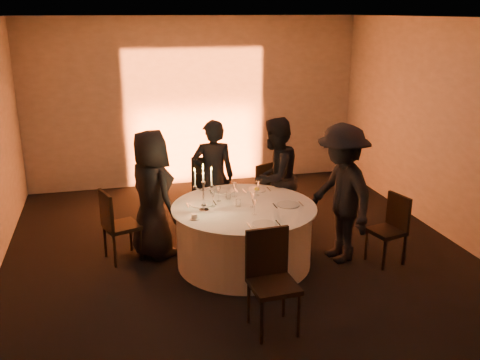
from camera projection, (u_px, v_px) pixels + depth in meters
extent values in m
plane|color=black|center=(244.00, 263.00, 6.83)|extent=(7.00, 7.00, 0.00)
plane|color=white|center=(244.00, 18.00, 5.92)|extent=(7.00, 7.00, 0.00)
plane|color=#A7A39B|center=(195.00, 102.00, 9.61)|extent=(7.00, 0.00, 7.00)
plane|color=#A7A39B|center=(394.00, 292.00, 3.14)|extent=(7.00, 0.00, 7.00)
plane|color=#A7A39B|center=(463.00, 135.00, 7.08)|extent=(0.00, 7.00, 7.00)
cube|color=black|center=(200.00, 184.00, 9.77)|extent=(0.25, 0.12, 0.10)
cylinder|color=black|center=(244.00, 262.00, 6.83)|extent=(0.60, 0.60, 0.03)
cylinder|color=black|center=(244.00, 236.00, 6.72)|extent=(0.20, 0.20, 0.75)
cylinder|color=white|center=(244.00, 236.00, 6.72)|extent=(1.68, 1.68, 0.75)
cylinder|color=white|center=(244.00, 207.00, 6.60)|extent=(1.80, 1.80, 0.02)
cube|color=black|center=(122.00, 226.00, 6.81)|extent=(0.52, 0.52, 0.05)
cube|color=black|center=(106.00, 211.00, 6.64)|extent=(0.17, 0.40, 0.47)
cylinder|color=black|center=(141.00, 245.00, 6.83)|extent=(0.04, 0.04, 0.44)
cylinder|color=black|center=(131.00, 235.00, 7.11)|extent=(0.04, 0.04, 0.44)
cylinder|color=black|center=(115.00, 251.00, 6.65)|extent=(0.04, 0.04, 0.44)
cylinder|color=black|center=(105.00, 241.00, 6.93)|extent=(0.04, 0.04, 0.44)
cube|color=black|center=(207.00, 189.00, 8.02)|extent=(0.52, 0.52, 0.05)
cube|color=black|center=(208.00, 175.00, 7.73)|extent=(0.47, 0.10, 0.54)
cylinder|color=black|center=(219.00, 201.00, 8.31)|extent=(0.04, 0.04, 0.50)
cylinder|color=black|center=(194.00, 202.00, 8.26)|extent=(0.04, 0.04, 0.50)
cylinder|color=black|center=(222.00, 210.00, 7.93)|extent=(0.04, 0.04, 0.50)
cylinder|color=black|center=(195.00, 211.00, 7.88)|extent=(0.04, 0.04, 0.50)
cube|color=black|center=(259.00, 192.00, 8.11)|extent=(0.54, 0.54, 0.05)
cube|color=black|center=(267.00, 179.00, 7.90)|extent=(0.39, 0.20, 0.47)
cylinder|color=black|center=(260.00, 201.00, 8.42)|extent=(0.04, 0.04, 0.44)
cylinder|color=black|center=(243.00, 205.00, 8.21)|extent=(0.04, 0.04, 0.44)
cylinder|color=black|center=(275.00, 207.00, 8.15)|extent=(0.04, 0.04, 0.44)
cylinder|color=black|center=(257.00, 212.00, 7.95)|extent=(0.04, 0.04, 0.44)
cube|color=black|center=(386.00, 231.00, 6.73)|extent=(0.47, 0.47, 0.05)
cube|color=black|center=(399.00, 211.00, 6.73)|extent=(0.13, 0.38, 0.44)
cylinder|color=black|center=(366.00, 245.00, 6.86)|extent=(0.04, 0.04, 0.41)
cylinder|color=black|center=(384.00, 255.00, 6.58)|extent=(0.04, 0.04, 0.41)
cylinder|color=black|center=(386.00, 240.00, 7.00)|extent=(0.04, 0.04, 0.41)
cylinder|color=black|center=(404.00, 249.00, 6.73)|extent=(0.04, 0.04, 0.41)
cube|color=black|center=(274.00, 286.00, 5.26)|extent=(0.48, 0.48, 0.05)
cube|color=black|center=(267.00, 252.00, 5.36)|extent=(0.45, 0.07, 0.51)
cylinder|color=black|center=(262.00, 322.00, 5.10)|extent=(0.04, 0.04, 0.48)
cylinder|color=black|center=(299.00, 315.00, 5.21)|extent=(0.04, 0.04, 0.48)
cylinder|color=black|center=(249.00, 302.00, 5.45)|extent=(0.04, 0.04, 0.48)
cylinder|color=black|center=(284.00, 296.00, 5.56)|extent=(0.04, 0.04, 0.48)
imported|color=black|center=(152.00, 194.00, 6.82)|extent=(0.84, 0.97, 1.68)
imported|color=black|center=(213.00, 177.00, 7.58)|extent=(0.65, 0.47, 1.65)
imported|color=black|center=(275.00, 178.00, 7.47)|extent=(1.05, 1.02, 1.70)
imported|color=black|center=(341.00, 194.00, 6.69)|extent=(0.81, 1.23, 1.78)
cylinder|color=white|center=(201.00, 204.00, 6.66)|extent=(0.30, 0.30, 0.01)
cube|color=silver|center=(188.00, 205.00, 6.62)|extent=(0.01, 0.17, 0.01)
cube|color=silver|center=(215.00, 203.00, 6.70)|extent=(0.02, 0.17, 0.01)
cylinder|color=white|center=(224.00, 191.00, 7.13)|extent=(0.28, 0.28, 0.01)
cube|color=silver|center=(211.00, 192.00, 7.09)|extent=(0.02, 0.17, 0.01)
cube|color=silver|center=(236.00, 190.00, 7.17)|extent=(0.01, 0.17, 0.01)
cylinder|color=white|center=(257.00, 190.00, 7.17)|extent=(0.25, 0.25, 0.01)
cube|color=silver|center=(244.00, 191.00, 7.13)|extent=(0.02, 0.17, 0.01)
cube|color=silver|center=(269.00, 189.00, 7.21)|extent=(0.02, 0.17, 0.01)
sphere|color=yellow|center=(257.00, 187.00, 7.16)|extent=(0.07, 0.07, 0.07)
cylinder|color=white|center=(288.00, 205.00, 6.63)|extent=(0.28, 0.28, 0.01)
cube|color=silver|center=(275.00, 206.00, 6.59)|extent=(0.02, 0.17, 0.01)
cube|color=silver|center=(301.00, 204.00, 6.67)|extent=(0.01, 0.17, 0.01)
cylinder|color=white|center=(264.00, 224.00, 6.02)|extent=(0.27, 0.27, 0.01)
cube|color=silver|center=(249.00, 226.00, 5.98)|extent=(0.01, 0.17, 0.01)
cube|color=silver|center=(278.00, 223.00, 6.06)|extent=(0.02, 0.17, 0.01)
cylinder|color=white|center=(194.00, 219.00, 6.19)|extent=(0.11, 0.11, 0.01)
cylinder|color=white|center=(194.00, 216.00, 6.18)|extent=(0.07, 0.07, 0.06)
cylinder|color=silver|center=(204.00, 210.00, 6.44)|extent=(0.12, 0.12, 0.02)
sphere|color=silver|center=(204.00, 206.00, 6.42)|extent=(0.06, 0.06, 0.06)
cylinder|color=silver|center=(204.00, 197.00, 6.39)|extent=(0.02, 0.02, 0.31)
cylinder|color=silver|center=(203.00, 183.00, 6.34)|extent=(0.05, 0.05, 0.03)
cylinder|color=white|center=(203.00, 174.00, 6.30)|extent=(0.02, 0.02, 0.20)
cone|color=yellow|center=(203.00, 165.00, 6.27)|extent=(0.02, 0.02, 0.03)
cylinder|color=silver|center=(199.00, 190.00, 6.35)|extent=(0.11, 0.02, 0.08)
cylinder|color=silver|center=(195.00, 187.00, 6.33)|extent=(0.05, 0.05, 0.03)
cylinder|color=white|center=(195.00, 179.00, 6.29)|extent=(0.02, 0.02, 0.20)
cone|color=yellow|center=(194.00, 169.00, 6.26)|extent=(0.02, 0.02, 0.03)
cylinder|color=silver|center=(208.00, 189.00, 6.37)|extent=(0.11, 0.02, 0.08)
cylinder|color=silver|center=(212.00, 186.00, 6.37)|extent=(0.05, 0.05, 0.03)
cylinder|color=white|center=(212.00, 177.00, 6.34)|extent=(0.02, 0.02, 0.20)
cone|color=yellow|center=(211.00, 168.00, 6.30)|extent=(0.02, 0.02, 0.03)
cylinder|color=white|center=(235.00, 196.00, 6.94)|extent=(0.06, 0.06, 0.01)
cylinder|color=white|center=(235.00, 193.00, 6.92)|extent=(0.01, 0.01, 0.10)
cone|color=white|center=(235.00, 186.00, 6.90)|extent=(0.07, 0.07, 0.09)
cylinder|color=white|center=(252.00, 207.00, 6.57)|extent=(0.06, 0.06, 0.01)
cylinder|color=white|center=(253.00, 203.00, 6.55)|extent=(0.01, 0.01, 0.10)
cone|color=white|center=(253.00, 196.00, 6.52)|extent=(0.07, 0.07, 0.09)
cylinder|color=white|center=(219.00, 201.00, 6.77)|extent=(0.06, 0.06, 0.01)
cylinder|color=white|center=(219.00, 197.00, 6.76)|extent=(0.01, 0.01, 0.10)
cone|color=white|center=(219.00, 190.00, 6.73)|extent=(0.07, 0.07, 0.09)
cylinder|color=white|center=(257.00, 195.00, 6.99)|extent=(0.06, 0.06, 0.01)
cylinder|color=white|center=(257.00, 191.00, 6.97)|extent=(0.01, 0.01, 0.10)
cone|color=white|center=(257.00, 185.00, 6.94)|extent=(0.07, 0.07, 0.09)
cylinder|color=white|center=(213.00, 207.00, 6.58)|extent=(0.06, 0.06, 0.01)
cylinder|color=white|center=(213.00, 203.00, 6.56)|extent=(0.01, 0.01, 0.10)
cone|color=white|center=(213.00, 196.00, 6.54)|extent=(0.07, 0.07, 0.09)
cylinder|color=white|center=(254.00, 214.00, 6.33)|extent=(0.06, 0.06, 0.01)
cylinder|color=white|center=(254.00, 210.00, 6.31)|extent=(0.01, 0.01, 0.10)
cone|color=white|center=(254.00, 203.00, 6.29)|extent=(0.07, 0.07, 0.09)
cylinder|color=white|center=(238.00, 203.00, 6.58)|extent=(0.07, 0.07, 0.09)
cylinder|color=white|center=(228.00, 195.00, 6.85)|extent=(0.07, 0.07, 0.09)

